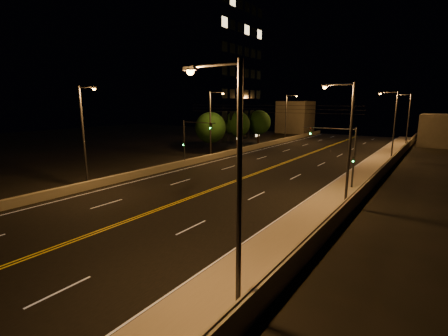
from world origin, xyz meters
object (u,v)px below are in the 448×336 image
Objects in this scene: streetlight_4 at (85,131)px; tree_2 at (259,122)px; tree_1 at (237,124)px; streetlight_6 at (287,115)px; building_tower at (192,66)px; traffic_signal_left at (190,138)px; streetlight_1 at (347,137)px; traffic_signal_right at (343,150)px; streetlight_3 at (407,117)px; tree_0 at (210,128)px; streetlight_2 at (393,121)px; streetlight_0 at (233,176)px; streetlight_5 at (212,121)px.

tree_2 is at bearing 95.10° from streetlight_4.
tree_1 is 6.94m from tree_2.
building_tower is at bearing -146.36° from streetlight_6.
streetlight_6 reaches higher than traffic_signal_left.
streetlight_4 is 1.47× the size of tree_1.
traffic_signal_left is (-20.31, 5.44, -1.77)m from streetlight_1.
traffic_signal_left is at bearing 180.00° from traffic_signal_right.
streetlight_3 reaches higher than tree_0.
streetlight_2 is 25.14m from streetlight_6.
traffic_signal_left is at bearing 165.02° from streetlight_1.
streetlight_0 and streetlight_5 have the same top height.
streetlight_5 is 5.19m from tree_0.
traffic_signal_left is at bearing -118.16° from streetlight_3.
streetlight_3 is at bearing 55.97° from streetlight_5.
streetlight_1 is 1.00× the size of streetlight_2.
traffic_signal_right is 0.89× the size of tree_0.
tree_1 is at bearing 97.36° from tree_0.
traffic_signal_left is 0.89× the size of tree_0.
streetlight_0 is 35.06m from streetlight_5.
building_tower is at bearing 128.80° from traffic_signal_left.
streetlight_5 and streetlight_6 have the same top height.
streetlight_1 is 24.40m from streetlight_5.
tree_0 is at bearing -131.43° from streetlight_3.
streetlight_1 is 1.00× the size of streetlight_4.
streetlight_2 is 1.00× the size of streetlight_4.
tree_0 is at bearing 147.81° from streetlight_1.
streetlight_2 is 19.56m from traffic_signal_right.
streetlight_0 reaches higher than traffic_signal_right.
streetlight_1 is 40.93m from tree_2.
streetlight_4 is 23.99m from tree_0.
traffic_signal_right is at bearing -39.37° from tree_1.
tree_0 is (-23.07, 10.06, 0.42)m from traffic_signal_right.
tree_1 reaches higher than traffic_signal_right.
building_tower is at bearing 149.09° from traffic_signal_right.
streetlight_1 is at bearing -60.49° from streetlight_6.
streetlight_1 is at bearing -28.39° from streetlight_5.
streetlight_0 is at bearing -90.00° from streetlight_3.
streetlight_1 is at bearing -74.06° from traffic_signal_right.
streetlight_6 is at bearing 111.66° from streetlight_0.
streetlight_4 is 33.98m from tree_1.
streetlight_5 is at bearing -80.08° from tree_2.
streetlight_5 is 20.92m from traffic_signal_right.
streetlight_4 is 13.85m from traffic_signal_left.
streetlight_1 is 36.31m from tree_1.
streetlight_5 is 0.30× the size of building_tower.
streetlight_2 is 1.46× the size of tree_2.
streetlight_2 is at bearing 31.68° from streetlight_5.
streetlight_0 is 1.00× the size of streetlight_2.
tree_1 is at bearing 107.79° from streetlight_5.
streetlight_3 is at bearing 23.34° from building_tower.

